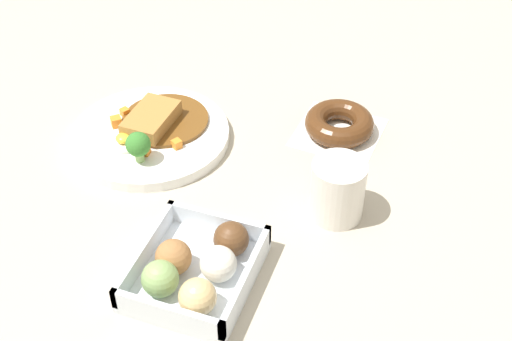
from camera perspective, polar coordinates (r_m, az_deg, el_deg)
ground_plane at (r=1.08m, az=-6.92°, el=0.54°), size 1.60×1.60×0.00m
curry_plate at (r=1.12m, az=-8.71°, el=3.07°), size 0.25×0.25×0.07m
donut_box at (r=0.89m, az=-4.99°, el=-8.14°), size 0.17×0.15×0.06m
chocolate_ring_donut at (r=1.13m, az=6.90°, el=3.84°), size 0.14×0.14×0.04m
coffee_mug at (r=0.97m, az=6.76°, el=-1.60°), size 0.08×0.08×0.09m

